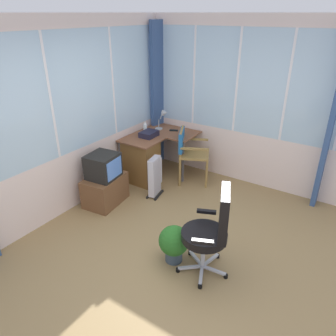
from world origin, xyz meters
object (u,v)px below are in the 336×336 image
at_px(desk, 143,159).
at_px(spray_bottle, 145,128).
at_px(tv_remote, 174,130).
at_px(office_chair, 212,228).
at_px(space_heater, 155,176).
at_px(paper_tray, 149,134).
at_px(wooden_armchair, 188,148).
at_px(tv_on_stand, 105,182).
at_px(potted_plant, 174,242).
at_px(desk_lamp, 164,116).

distance_m(desk, spray_bottle, 0.54).
bearing_deg(tv_remote, office_chair, -164.35).
relative_size(office_chair, space_heater, 1.61).
bearing_deg(tv_remote, paper_tray, 131.49).
height_order(desk, spray_bottle, spray_bottle).
distance_m(wooden_armchair, tv_on_stand, 1.49).
bearing_deg(space_heater, potted_plant, -136.60).
distance_m(desk, tv_remote, 0.76).
height_order(desk_lamp, paper_tray, desk_lamp).
height_order(tv_remote, paper_tray, paper_tray).
bearing_deg(desk, wooden_armchair, -57.11).
bearing_deg(tv_on_stand, space_heater, -38.92).
height_order(paper_tray, space_heater, paper_tray).
bearing_deg(paper_tray, desk_lamp, 3.04).
relative_size(tv_remote, space_heater, 0.23).
bearing_deg(desk, paper_tray, -4.31).
xyz_separation_m(tv_remote, space_heater, (-0.93, -0.26, -0.43)).
xyz_separation_m(tv_remote, wooden_armchair, (-0.23, -0.42, -0.16)).
bearing_deg(potted_plant, space_heater, 43.40).
bearing_deg(paper_tray, potted_plant, -136.35).
xyz_separation_m(desk, paper_tray, (0.18, -0.01, 0.39)).
xyz_separation_m(office_chair, space_heater, (1.04, 1.49, -0.26)).
xyz_separation_m(desk, desk_lamp, (0.65, 0.01, 0.57)).
bearing_deg(space_heater, desk_lamp, 26.90).
xyz_separation_m(spray_bottle, office_chair, (-1.60, -2.09, -0.26)).
bearing_deg(desk_lamp, spray_bottle, 162.09).
distance_m(desk, office_chair, 2.37).
bearing_deg(office_chair, space_heater, 55.01).
bearing_deg(paper_tray, spray_bottle, 57.34).
bearing_deg(space_heater, office_chair, -124.99).
distance_m(spray_bottle, office_chair, 2.65).
height_order(desk_lamp, spray_bottle, desk_lamp).
distance_m(wooden_armchair, space_heater, 0.77).
bearing_deg(desk_lamp, office_chair, -135.25).
bearing_deg(paper_tray, desk, 175.69).
distance_m(tv_remote, office_chair, 2.64).
distance_m(office_chair, potted_plant, 0.55).
bearing_deg(desk, tv_on_stand, 178.23).
bearing_deg(spray_bottle, office_chair, -127.47).
relative_size(office_chair, tv_on_stand, 1.31).
xyz_separation_m(tv_on_stand, potted_plant, (-0.51, -1.56, -0.10)).
bearing_deg(paper_tray, wooden_armchair, -69.31).
relative_size(paper_tray, wooden_armchair, 0.33).
bearing_deg(desk_lamp, wooden_armchair, -110.68).
relative_size(tv_remote, paper_tray, 0.50).
xyz_separation_m(desk, potted_plant, (-1.41, -1.53, -0.15)).
relative_size(wooden_armchair, potted_plant, 2.00).
relative_size(wooden_armchair, tv_on_stand, 1.15).
xyz_separation_m(desk_lamp, wooden_armchair, (-0.24, -0.64, -0.37)).
height_order(desk_lamp, space_heater, desk_lamp).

